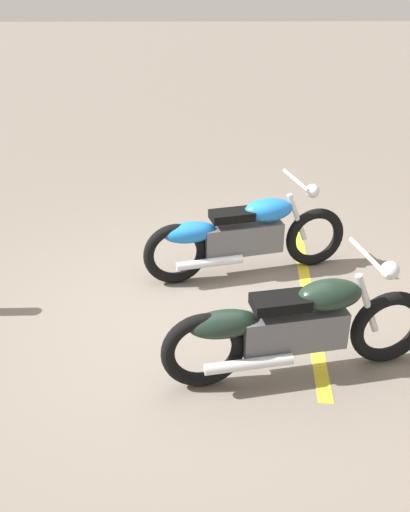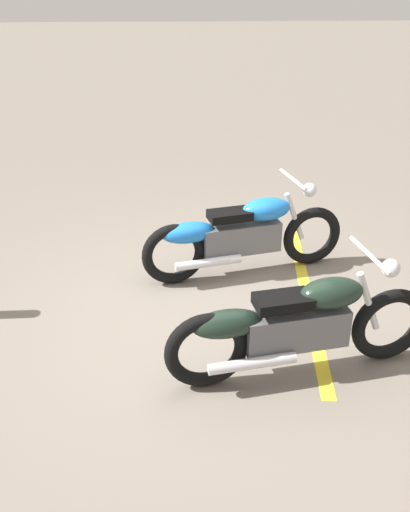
{
  "view_description": "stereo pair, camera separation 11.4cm",
  "coord_description": "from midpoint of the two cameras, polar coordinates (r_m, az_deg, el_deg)",
  "views": [
    {
      "loc": [
        0.2,
        4.5,
        3.01
      ],
      "look_at": [
        0.1,
        0.0,
        0.65
      ],
      "focal_mm": 39.56,
      "sensor_mm": 36.0,
      "label": 1
    },
    {
      "loc": [
        0.31,
        4.5,
        3.01
      ],
      "look_at": [
        0.1,
        0.0,
        0.65
      ],
      "focal_mm": 39.56,
      "sensor_mm": 36.0,
      "label": 2
    }
  ],
  "objects": [
    {
      "name": "ground_plane",
      "position": [
        5.42,
        0.43,
        -6.08
      ],
      "size": [
        60.0,
        60.0,
        0.0
      ],
      "primitive_type": "plane",
      "color": "slate"
    },
    {
      "name": "parking_stripe_near",
      "position": [
        5.85,
        9.65,
        -3.71
      ],
      "size": [
        0.42,
        3.2,
        0.01
      ],
      "primitive_type": "cube",
      "rotation": [
        0.0,
        0.0,
        1.48
      ],
      "color": "yellow",
      "rests_on": "ground"
    },
    {
      "name": "motorcycle_bright_foreground",
      "position": [
        5.93,
        3.05,
        2.16
      ],
      "size": [
        2.19,
        0.79,
        1.04
      ],
      "rotation": [
        0.0,
        0.0,
        3.38
      ],
      "color": "black",
      "rests_on": "ground"
    },
    {
      "name": "motorcycle_dark_foreground",
      "position": [
        4.53,
        8.44,
        -6.93
      ],
      "size": [
        2.21,
        0.72,
        1.04
      ],
      "rotation": [
        0.0,
        0.0,
        3.32
      ],
      "color": "black",
      "rests_on": "ground"
    }
  ]
}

